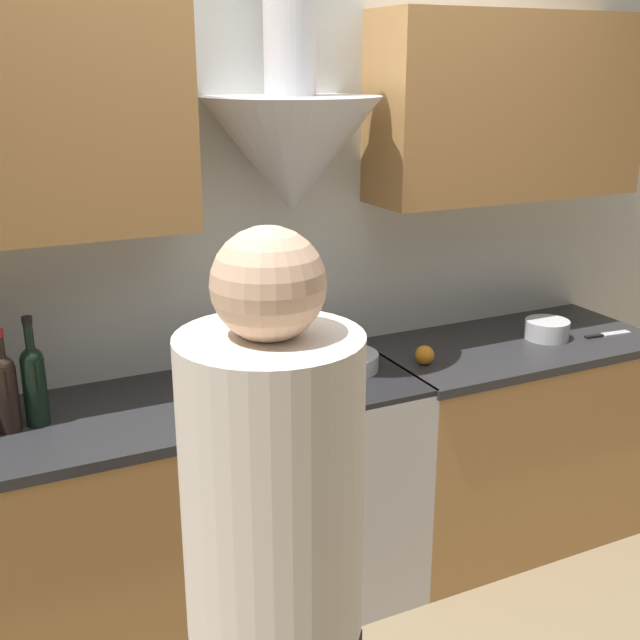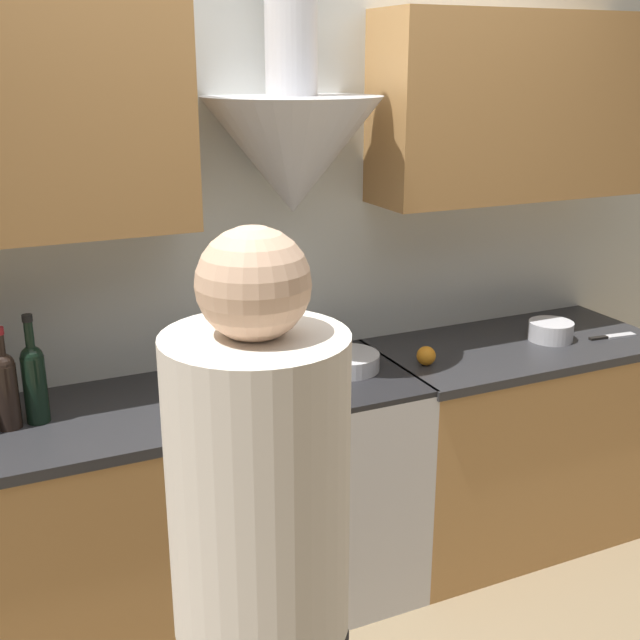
# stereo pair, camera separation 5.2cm
# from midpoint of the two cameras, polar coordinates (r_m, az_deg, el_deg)

# --- Properties ---
(wall_back) EXTENTS (8.40, 0.63, 2.60)m
(wall_back) POSITION_cam_midpoint_polar(r_m,az_deg,el_deg) (2.95, -3.31, 8.24)
(wall_back) COLOR silver
(wall_back) RESTS_ON ground_plane
(counter_left) EXTENTS (1.43, 0.62, 0.88)m
(counter_left) POSITION_cam_midpoint_polar(r_m,az_deg,el_deg) (2.88, -20.81, -15.42)
(counter_left) COLOR #B27F47
(counter_left) RESTS_ON ground_plane
(counter_right) EXTENTS (1.16, 0.62, 0.88)m
(counter_right) POSITION_cam_midpoint_polar(r_m,az_deg,el_deg) (3.53, 13.83, -8.26)
(counter_right) COLOR #B27F47
(counter_right) RESTS_ON ground_plane
(stove_range) EXTENTS (0.74, 0.60, 0.88)m
(stove_range) POSITION_cam_midpoint_polar(r_m,az_deg,el_deg) (3.09, -0.32, -11.68)
(stove_range) COLOR silver
(stove_range) RESTS_ON ground_plane
(wine_bottle_7) EXTENTS (0.08, 0.08, 0.33)m
(wine_bottle_7) POSITION_cam_midpoint_polar(r_m,az_deg,el_deg) (2.64, -20.95, -4.43)
(wine_bottle_7) COLOR black
(wine_bottle_7) RESTS_ON counter_left
(wine_bottle_8) EXTENTS (0.07, 0.07, 0.35)m
(wine_bottle_8) POSITION_cam_midpoint_polar(r_m,az_deg,el_deg) (2.65, -19.13, -3.99)
(wine_bottle_8) COLOR black
(wine_bottle_8) RESTS_ON counter_left
(stock_pot) EXTENTS (0.24, 0.24, 0.14)m
(stock_pot) POSITION_cam_midpoint_polar(r_m,az_deg,el_deg) (2.86, -3.82, -3.00)
(stock_pot) COLOR silver
(stock_pot) RESTS_ON stove_range
(mixing_bowl) EXTENTS (0.24, 0.24, 0.06)m
(mixing_bowl) POSITION_cam_midpoint_polar(r_m,az_deg,el_deg) (2.97, 2.43, -2.97)
(mixing_bowl) COLOR silver
(mixing_bowl) RESTS_ON stove_range
(orange_fruit) EXTENTS (0.07, 0.07, 0.07)m
(orange_fruit) POSITION_cam_midpoint_polar(r_m,az_deg,el_deg) (3.04, 8.04, -2.53)
(orange_fruit) COLOR orange
(orange_fruit) RESTS_ON counter_right
(saucepan) EXTENTS (0.18, 0.18, 0.08)m
(saucepan) POSITION_cam_midpoint_polar(r_m,az_deg,el_deg) (3.42, 16.50, -0.74)
(saucepan) COLOR silver
(saucepan) RESTS_ON counter_right
(chefs_knife) EXTENTS (0.22, 0.05, 0.01)m
(chefs_knife) POSITION_cam_midpoint_polar(r_m,az_deg,el_deg) (3.54, 20.47, -1.10)
(chefs_knife) COLOR silver
(chefs_knife) RESTS_ON counter_right
(person_foreground_left) EXTENTS (0.34, 0.34, 1.71)m
(person_foreground_left) POSITION_cam_midpoint_polar(r_m,az_deg,el_deg) (1.67, -3.21, -19.81)
(person_foreground_left) COLOR #28282D
(person_foreground_left) RESTS_ON ground_plane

